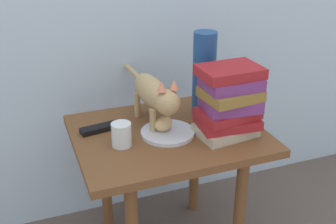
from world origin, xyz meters
TOP-DOWN VIEW (x-y plane):
  - side_table at (0.00, 0.00)m, footprint 0.69×0.55m
  - plate at (-0.01, -0.02)m, footprint 0.20×0.20m
  - bread_roll at (-0.02, -0.01)m, footprint 0.10×0.10m
  - cat at (-0.03, 0.06)m, footprint 0.11×0.48m
  - book_stack at (0.20, -0.09)m, footprint 0.23×0.18m
  - green_vase at (0.19, 0.10)m, footprint 0.09×0.09m
  - candle_jar at (-0.19, -0.04)m, footprint 0.07×0.07m
  - tv_remote at (-0.23, 0.09)m, footprint 0.15×0.07m

SIDE VIEW (x-z plane):
  - side_table at x=0.00m, z-range 0.19..0.75m
  - plate at x=-0.01m, z-range 0.56..0.58m
  - tv_remote at x=-0.23m, z-range 0.56..0.58m
  - candle_jar at x=-0.19m, z-range 0.56..0.64m
  - bread_roll at x=-0.02m, z-range 0.58..0.63m
  - book_stack at x=0.20m, z-range 0.56..0.82m
  - cat at x=-0.03m, z-range 0.58..0.81m
  - green_vase at x=0.19m, z-range 0.56..0.90m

